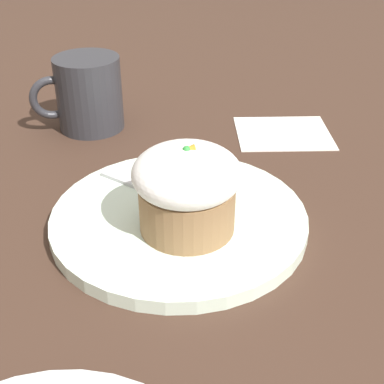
# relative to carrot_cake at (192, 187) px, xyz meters

# --- Properties ---
(ground_plane) EXTENTS (4.00, 4.00, 0.00)m
(ground_plane) POSITION_rel_carrot_cake_xyz_m (0.00, -0.03, -0.06)
(ground_plane) COLOR #3D281E
(dessert_plate) EXTENTS (0.26, 0.26, 0.01)m
(dessert_plate) POSITION_rel_carrot_cake_xyz_m (0.00, -0.03, -0.05)
(dessert_plate) COLOR silver
(dessert_plate) RESTS_ON ground_plane
(carrot_cake) EXTENTS (0.10, 0.10, 0.09)m
(carrot_cake) POSITION_rel_carrot_cake_xyz_m (0.00, 0.00, 0.00)
(carrot_cake) COLOR olive
(carrot_cake) RESTS_ON dessert_plate
(spoon) EXTENTS (0.08, 0.10, 0.01)m
(spoon) POSITION_rel_carrot_cake_xyz_m (0.02, -0.07, -0.04)
(spoon) COLOR #B7B7BC
(spoon) RESTS_ON dessert_plate
(coffee_cup) EXTENTS (0.12, 0.09, 0.10)m
(coffee_cup) POSITION_rel_carrot_cake_xyz_m (0.05, -0.29, -0.01)
(coffee_cup) COLOR #2D2D33
(coffee_cup) RESTS_ON ground_plane
(paper_napkin) EXTENTS (0.15, 0.14, 0.00)m
(paper_napkin) POSITION_rel_carrot_cake_xyz_m (-0.19, -0.18, -0.06)
(paper_napkin) COLOR white
(paper_napkin) RESTS_ON ground_plane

